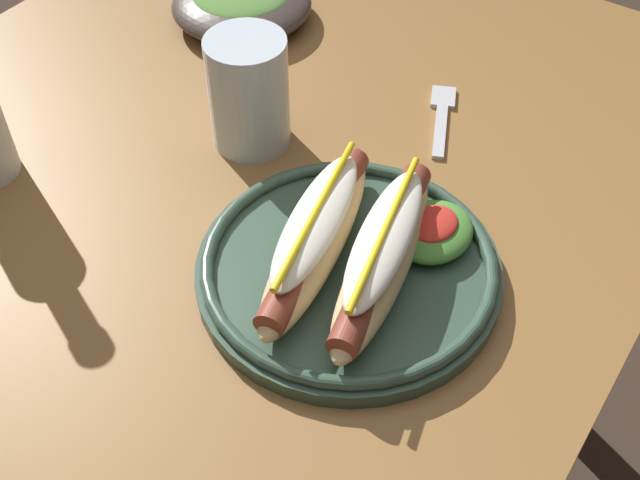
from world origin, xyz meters
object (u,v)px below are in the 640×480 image
hot_dog_plate (352,256)px  side_bowl (242,2)px  water_cup (249,92)px  fork (442,115)px

hot_dog_plate → side_bowl: 0.44m
hot_dog_plate → water_cup: bearing=62.1°
hot_dog_plate → fork: hot_dog_plate is taller
fork → side_bowl: side_bowl is taller
fork → side_bowl: 0.30m
hot_dog_plate → fork: (0.24, 0.04, -0.02)m
hot_dog_plate → fork: size_ratio=2.29×
fork → water_cup: bearing=109.6°
fork → water_cup: (-0.14, 0.15, 0.06)m
side_bowl → hot_dog_plate: bearing=-129.1°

